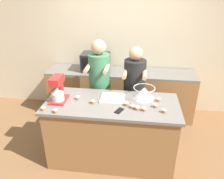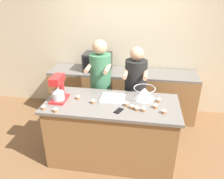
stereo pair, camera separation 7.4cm
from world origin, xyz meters
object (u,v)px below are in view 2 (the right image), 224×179
Objects in this scene: baking_tray at (113,98)px; cupcake_3 at (155,106)px; person_left at (101,87)px; cupcake_10 at (78,97)px; stand_mixer at (59,90)px; cupcake_7 at (132,107)px; person_right at (135,92)px; cupcake_4 at (164,111)px; cupcake_2 at (143,109)px; microwave_oven at (98,62)px; cupcake_0 at (43,107)px; cupcake_5 at (55,110)px; cell_phone at (119,111)px; cupcake_9 at (93,101)px; mixing_bowl at (144,93)px; cupcake_8 at (158,100)px; cupcake_6 at (126,104)px; cupcake_1 at (137,108)px.

cupcake_3 is (0.58, -0.16, 0.01)m from baking_tray.
person_left is 0.64m from cupcake_10.
stand_mixer is 1.02m from cupcake_7.
person_right is 27.30× the size of cupcake_4.
cupcake_2 is at bearing -11.87° from cupcake_10.
microwave_oven is (-0.76, 0.66, 0.26)m from person_right.
cupcake_7 is (-0.15, 0.05, 0.00)m from cupcake_2.
person_right is 27.30× the size of cupcake_0.
cupcake_4 is 1.00× the size of cupcake_5.
cupcake_5 is at bearing -166.25° from cupcake_7.
cupcake_0 is at bearing -102.76° from microwave_oven.
cell_phone is (0.60, -1.50, -0.13)m from microwave_oven.
cupcake_9 is (0.23, -1.35, -0.11)m from microwave_oven.
cupcake_5 is (-1.10, -0.19, 0.00)m from cupcake_2.
cupcake_2 is at bearing -5.97° from stand_mixer.
person_right reaches higher than baking_tray.
baking_tray is 0.29m from cupcake_9.
mixing_bowl is at bearing 121.15° from cupcake_3.
cupcake_5 and cupcake_8 have the same top height.
baking_tray is 5.81× the size of cupcake_0.
cell_phone is at bearing -64.19° from person_left.
cupcake_4 is 1.00× the size of cupcake_9.
cupcake_8 is (0.91, -0.51, 0.10)m from person_left.
mixing_bowl is at bearing 48.05° from cupcake_6.
cupcake_10 is (-0.77, -0.60, 0.15)m from person_right.
person_right is 0.82m from cupcake_2.
cupcake_1 is at bearing 14.87° from cell_phone.
stand_mixer is at bearing -123.28° from person_left.
cupcake_5 is at bearing -115.25° from cupcake_10.
cell_phone is (0.85, -0.17, -0.15)m from stand_mixer.
person_left is 28.83× the size of cupcake_3.
cupcake_4 is at bearing -13.53° from cupcake_6.
stand_mixer is 6.31× the size of cupcake_8.
mixing_bowl is 0.30m from cupcake_3.
cupcake_4 is (0.10, -0.12, 0.00)m from cupcake_3.
cupcake_3 is at bearing -14.95° from baking_tray.
cupcake_6 is at bearing -63.21° from microwave_oven.
cupcake_10 is (0.18, 0.38, 0.00)m from cupcake_5.
cupcake_3 reaches higher than cell_phone.
cupcake_9 is at bearing -86.95° from person_left.
cupcake_3 is at bearing 130.64° from cupcake_4.
cupcake_6 is 1.00× the size of cupcake_7.
stand_mixer is at bearing -168.56° from mixing_bowl.
cupcake_0 and cupcake_9 have the same top height.
microwave_oven reaches higher than mixing_bowl.
cupcake_3 is (0.46, 0.15, 0.02)m from cell_phone.
cupcake_3 is at bearing 18.30° from cell_phone.
cupcake_6 is at bearing -131.95° from mixing_bowl.
cupcake_7 is 1.00× the size of cupcake_9.
microwave_oven is 1.65m from cupcake_5.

